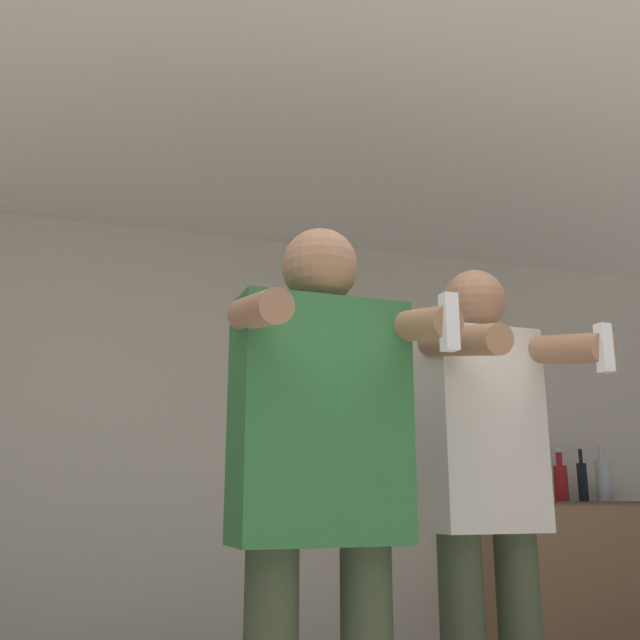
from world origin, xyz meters
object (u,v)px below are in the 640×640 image
object	(u,v)px
bottle_clear_vodka	(603,479)
person_woman_foreground	(321,485)
bottle_amber_bourbon	(561,480)
person_man_side	(487,489)
bottle_green_wine	(583,480)

from	to	relation	value
bottle_clear_vodka	person_woman_foreground	world-z (taller)	person_woman_foreground
bottle_clear_vodka	bottle_amber_bourbon	size ratio (longest dim) A/B	1.09
bottle_clear_vodka	bottle_amber_bourbon	bearing A→B (deg)	-180.00
bottle_clear_vodka	person_woman_foreground	size ratio (longest dim) A/B	0.21
bottle_amber_bourbon	person_man_side	world-z (taller)	person_man_side
bottle_amber_bourbon	bottle_clear_vodka	bearing A→B (deg)	0.00
bottle_green_wine	person_man_side	bearing A→B (deg)	-132.70
bottle_amber_bourbon	person_man_side	distance (m)	2.44
bottle_green_wine	bottle_clear_vodka	bearing A→B (deg)	0.00
bottle_green_wine	bottle_amber_bourbon	world-z (taller)	same
bottle_amber_bourbon	person_woman_foreground	size ratio (longest dim) A/B	0.19
bottle_amber_bourbon	person_woman_foreground	bearing A→B (deg)	-135.83
bottle_green_wine	person_man_side	distance (m)	2.54
bottle_clear_vodka	person_man_side	size ratio (longest dim) A/B	0.21
bottle_clear_vodka	bottle_green_wine	xyz separation A→B (m)	(-0.15, -0.00, -0.01)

